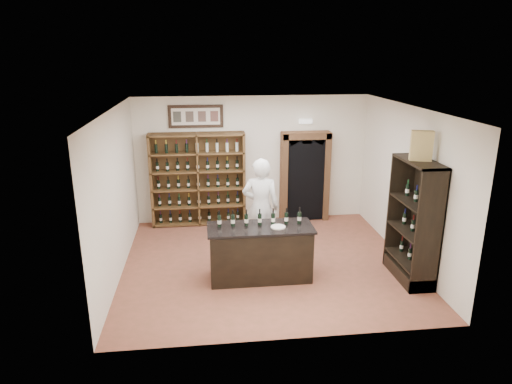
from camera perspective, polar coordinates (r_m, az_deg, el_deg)
The scene contains 21 objects.
floor at distance 9.06m, azimuth 1.32°, elevation -8.81°, with size 5.50×5.50×0.00m, color brown.
ceiling at distance 8.20m, azimuth 1.46°, elevation 10.39°, with size 5.50×5.50×0.00m, color white.
wall_back at distance 10.91m, azimuth -0.46°, elevation 4.09°, with size 5.50×0.04×3.00m, color silver.
wall_left at distance 8.58m, azimuth -17.12°, elevation -0.33°, with size 0.04×5.00×3.00m, color silver.
wall_right at distance 9.29m, azimuth 18.43°, elevation 0.87°, with size 0.04×5.00×3.00m, color silver.
wine_shelf at distance 10.78m, azimuth -7.24°, elevation 1.60°, with size 2.20×0.38×2.20m.
framed_picture at distance 10.63m, azimuth -7.54°, elevation 9.35°, with size 1.25×0.04×0.52m, color black.
arched_doorway at distance 11.03m, azimuth 6.11°, elevation 2.21°, with size 1.17×0.35×2.17m.
emergency_light at distance 10.87m, azimuth 6.22°, elevation 8.77°, with size 0.30×0.10×0.10m, color white.
tasting_counter at distance 8.28m, azimuth 0.54°, elevation -7.62°, with size 1.88×0.78×1.00m.
counter_bottle_0 at distance 8.08m, azimuth -4.61°, elevation -3.62°, with size 0.07×0.07×0.30m.
counter_bottle_1 at distance 8.09m, azimuth -2.91°, elevation -3.56°, with size 0.07×0.07×0.30m.
counter_bottle_2 at distance 8.11m, azimuth -1.21°, elevation -3.49°, with size 0.07×0.07×0.30m.
counter_bottle_3 at distance 8.13m, azimuth 0.47°, elevation -3.42°, with size 0.07×0.07×0.30m.
counter_bottle_4 at distance 8.16m, azimuth 2.15°, elevation -3.35°, with size 0.07×0.07×0.30m.
counter_bottle_5 at distance 8.20m, azimuth 3.81°, elevation -3.28°, with size 0.07×0.07×0.30m.
counter_bottle_6 at distance 8.25m, azimuth 5.45°, elevation -3.20°, with size 0.07×0.07×0.30m.
side_cabinet at distance 8.67m, azimuth 19.07°, elevation -5.58°, with size 0.48×1.20×2.20m.
shopkeeper at distance 9.03m, azimuth 0.60°, elevation -1.98°, with size 0.73×0.48×2.01m, color silver.
plate at distance 8.06m, azimuth 2.78°, elevation -4.38°, with size 0.26×0.26×0.02m, color beige.
wine_crate at distance 8.17m, azimuth 19.98°, elevation 5.46°, with size 0.36×0.15×0.51m, color tan.
Camera 1 is at (-1.16, -8.06, 3.97)m, focal length 32.00 mm.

